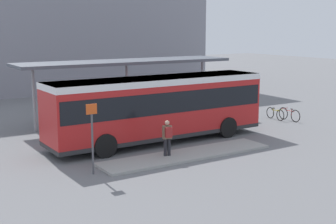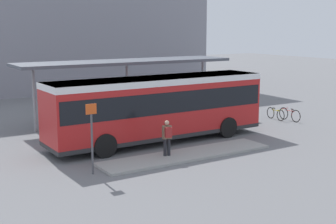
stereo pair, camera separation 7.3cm
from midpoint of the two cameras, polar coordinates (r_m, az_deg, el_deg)
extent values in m
plane|color=slate|center=(23.66, -1.25, -3.63)|extent=(120.00, 120.00, 0.00)
cube|color=#9E9E99|center=(21.03, 2.23, -5.25)|extent=(8.28, 1.80, 0.12)
cube|color=red|center=(23.29, -1.27, 0.69)|extent=(11.40, 2.65, 2.91)
cube|color=white|center=(23.11, -1.28, 3.88)|extent=(11.42, 2.67, 0.30)
cube|color=black|center=(23.24, -1.27, 1.54)|extent=(11.17, 2.68, 1.02)
cube|color=black|center=(26.63, 9.12, 2.53)|extent=(0.12, 2.27, 1.12)
cube|color=#28282B|center=(23.56, -1.26, -2.57)|extent=(11.41, 2.66, 0.20)
cylinder|color=black|center=(26.45, 3.86, -0.97)|extent=(1.08, 0.30, 1.08)
cylinder|color=black|center=(24.64, 7.18, -1.86)|extent=(1.08, 0.30, 1.08)
cylinder|color=black|center=(22.99, -10.31, -2.83)|extent=(1.08, 0.30, 1.08)
cylinder|color=black|center=(20.89, -7.77, -4.09)|extent=(1.08, 0.30, 1.08)
cylinder|color=#232328|center=(20.56, -0.44, -4.32)|extent=(0.14, 0.14, 0.77)
cylinder|color=#232328|center=(20.61, 0.02, -4.28)|extent=(0.14, 0.14, 0.77)
cube|color=#7A664C|center=(20.42, -0.21, -2.47)|extent=(0.42, 0.29, 0.58)
cube|color=maroon|center=(20.23, -0.03, -2.51)|extent=(0.32, 0.25, 0.44)
sphere|color=tan|center=(20.34, -0.21, -1.33)|extent=(0.21, 0.21, 0.21)
torus|color=black|center=(30.18, 13.81, -0.16)|extent=(0.07, 0.77, 0.76)
torus|color=black|center=(29.46, 15.21, -0.47)|extent=(0.07, 0.77, 0.76)
cylinder|color=red|center=(29.77, 14.52, 0.16)|extent=(0.07, 0.81, 0.04)
cylinder|color=red|center=(29.65, 14.77, -0.01)|extent=(0.04, 0.04, 0.38)
cube|color=black|center=(29.62, 14.79, 0.35)|extent=(0.08, 0.18, 0.04)
cylinder|color=red|center=(30.05, 13.97, 0.45)|extent=(0.48, 0.05, 0.03)
torus|color=black|center=(29.63, 13.46, -0.38)|extent=(0.12, 0.71, 0.71)
torus|color=black|center=(30.36, 12.29, -0.08)|extent=(0.12, 0.71, 0.71)
cylinder|color=gold|center=(29.95, 12.88, 0.21)|extent=(0.11, 0.75, 0.04)
cylinder|color=gold|center=(30.09, 12.67, 0.15)|extent=(0.04, 0.04, 0.35)
cube|color=black|center=(30.06, 12.68, 0.48)|extent=(0.09, 0.19, 0.04)
cylinder|color=gold|center=(29.65, 13.36, 0.25)|extent=(0.48, 0.08, 0.03)
cube|color=#4C515B|center=(28.58, -5.18, 6.11)|extent=(13.44, 3.12, 0.18)
cylinder|color=gray|center=(26.69, -16.10, 1.43)|extent=(0.16, 0.16, 3.54)
cylinder|color=gray|center=(31.76, 4.10, 3.17)|extent=(0.16, 0.16, 3.54)
cylinder|color=gray|center=(28.77, -5.12, 2.41)|extent=(0.16, 0.16, 3.54)
cylinder|color=#4C4C51|center=(18.46, -9.30, -3.93)|extent=(0.08, 0.08, 2.40)
cube|color=#D84C19|center=(18.17, -9.42, 0.36)|extent=(0.44, 0.03, 0.40)
cube|color=gray|center=(47.06, -12.26, 11.88)|extent=(24.93, 11.30, 14.39)
camera|label=1|loc=(0.04, -90.09, -0.02)|focal=50.00mm
camera|label=2|loc=(0.04, 89.91, 0.02)|focal=50.00mm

